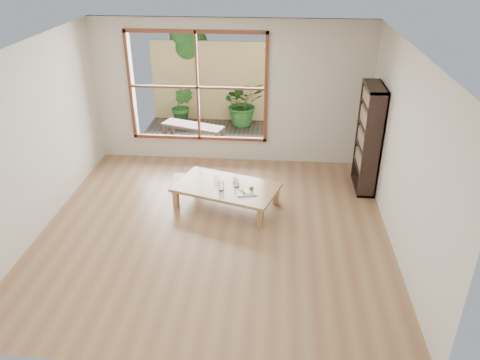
% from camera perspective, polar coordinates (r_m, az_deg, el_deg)
% --- Properties ---
extents(ground, '(5.00, 5.00, 0.00)m').
position_cam_1_polar(ground, '(6.89, -3.07, -5.96)').
color(ground, '#9B774D').
rests_on(ground, ground).
extents(low_table, '(1.76, 1.32, 0.34)m').
position_cam_1_polar(low_table, '(7.32, -1.68, -1.01)').
color(low_table, '#AC7B53').
rests_on(low_table, ground).
extents(floor_cushion, '(0.52, 0.52, 0.07)m').
position_cam_1_polar(floor_cushion, '(8.17, -6.59, -0.10)').
color(floor_cushion, white).
rests_on(floor_cushion, ground).
extents(bookshelf, '(0.28, 0.80, 1.77)m').
position_cam_1_polar(bookshelf, '(7.90, 15.39, 4.87)').
color(bookshelf, '#30201A').
rests_on(bookshelf, ground).
extents(glass_tall, '(0.08, 0.08, 0.15)m').
position_cam_1_polar(glass_tall, '(7.14, -2.28, -0.74)').
color(glass_tall, silver).
rests_on(glass_tall, low_table).
extents(glass_mid, '(0.08, 0.08, 0.11)m').
position_cam_1_polar(glass_mid, '(7.25, -0.38, -0.46)').
color(glass_mid, silver).
rests_on(glass_mid, low_table).
extents(glass_short, '(0.07, 0.07, 0.08)m').
position_cam_1_polar(glass_short, '(7.38, -0.60, -0.02)').
color(glass_short, silver).
rests_on(glass_short, low_table).
extents(glass_small, '(0.07, 0.07, 0.09)m').
position_cam_1_polar(glass_small, '(7.43, -2.90, 0.14)').
color(glass_small, silver).
rests_on(glass_small, low_table).
extents(food_tray, '(0.34, 0.28, 0.10)m').
position_cam_1_polar(food_tray, '(7.09, 0.90, -1.42)').
color(food_tray, white).
rests_on(food_tray, low_table).
extents(deck, '(2.80, 2.00, 0.05)m').
position_cam_1_polar(deck, '(10.10, -3.80, 5.39)').
color(deck, '#372D28').
rests_on(deck, ground).
extents(garden_bench, '(1.32, 0.76, 0.40)m').
position_cam_1_polar(garden_bench, '(9.57, -5.75, 6.37)').
color(garden_bench, '#30201A').
rests_on(garden_bench, deck).
extents(bamboo_fence, '(2.80, 0.06, 1.80)m').
position_cam_1_polar(bamboo_fence, '(10.75, -3.18, 11.86)').
color(bamboo_fence, '#DABA70').
rests_on(bamboo_fence, ground).
extents(shrub_right, '(1.13, 1.07, 1.00)m').
position_cam_1_polar(shrub_right, '(10.49, 0.39, 9.36)').
color(shrub_right, '#285820').
rests_on(shrub_right, deck).
extents(shrub_left, '(0.56, 0.48, 0.90)m').
position_cam_1_polar(shrub_left, '(10.52, -7.04, 8.93)').
color(shrub_left, '#285820').
rests_on(shrub_left, deck).
extents(garden_tree, '(1.04, 0.85, 2.22)m').
position_cam_1_polar(garden_tree, '(10.98, -6.71, 15.95)').
color(garden_tree, '#4C3D2D').
rests_on(garden_tree, ground).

